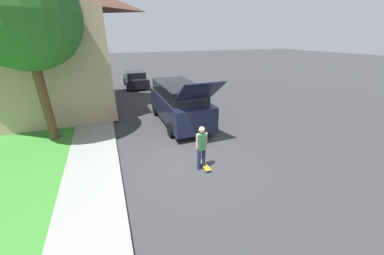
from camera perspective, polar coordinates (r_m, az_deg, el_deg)
The scene contains 9 objects.
ground_plane at distance 8.30m, azimuth 0.59°, elevation -8.25°, with size 120.00×120.00×0.00m, color #333335.
lawn at distance 14.28m, azimuth -42.06°, elevation -0.50°, with size 10.00×80.00×0.08m.
sidewalk at distance 13.29m, azimuth -24.37°, elevation 2.27°, with size 1.80×80.00×0.10m.
house at distance 15.89m, azimuth -41.72°, elevation 17.83°, with size 10.99×7.99×8.22m.
lawn_tree_near at distance 10.75m, azimuth -38.82°, elevation 22.71°, with size 4.14×4.14×7.11m.
suv_parked at distance 11.38m, azimuth -3.53°, elevation 6.73°, with size 2.11×5.91×2.77m.
car_down_street at distance 20.74m, azimuth -14.82°, elevation 12.28°, with size 1.95×4.15×1.41m.
skateboarder at distance 7.29m, azimuth 2.56°, elevation -5.04°, with size 0.41×0.21×1.61m.
skateboard at distance 7.77m, azimuth 3.32°, elevation -10.01°, with size 0.21×0.77×0.10m.
Camera 1 is at (-2.69, -6.55, 4.33)m, focal length 20.00 mm.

